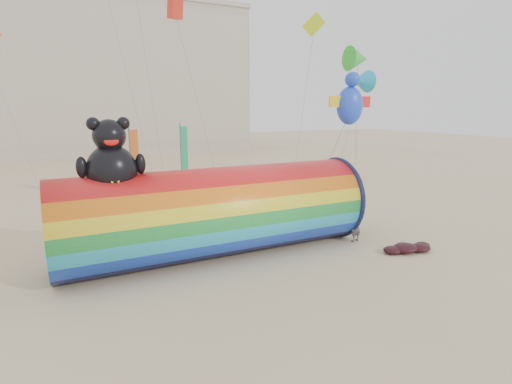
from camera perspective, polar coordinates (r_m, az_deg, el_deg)
name	(u,v)px	position (r m, az deg, el deg)	size (l,w,h in m)	color
ground	(261,250)	(18.51, 0.71, -8.30)	(160.00, 160.00, 0.00)	#CCB58C
hotel_building	(13,76)	(61.62, -31.34, 13.92)	(60.40, 15.40, 20.60)	#B7AD99
windsock_assembly	(217,210)	(17.53, -5.66, -2.51)	(13.39, 4.08, 6.17)	red
kite_handler	(356,225)	(20.01, 14.06, -4.54)	(0.62, 0.41, 1.70)	#4D5054
fabric_bundle	(408,248)	(19.56, 20.88, -7.46)	(2.62, 1.35, 0.41)	#3F0B14
festival_banners	(143,159)	(31.06, -15.91, 4.54)	(7.35, 3.33, 5.20)	#59595E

